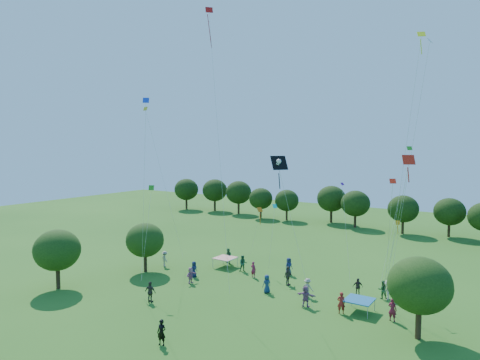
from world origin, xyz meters
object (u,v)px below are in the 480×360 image
Objects in this scene: near_tree_north at (145,240)px; pirate_kite at (280,165)px; near_tree_east at (420,285)px; tent_blue at (359,300)px; man_in_black at (162,332)px; near_tree_west at (57,250)px; tent_red_stripe at (225,258)px; red_high_kite at (213,65)px.

pirate_kite is at bearing -15.06° from near_tree_north.
pirate_kite is at bearing -154.76° from near_tree_east.
tent_blue is 16.44m from man_in_black.
man_in_black is (16.69, -3.16, -2.88)m from near_tree_west.
near_tree_north is at bearing -135.28° from tent_red_stripe.
man_in_black is (7.42, -18.08, -0.13)m from tent_red_stripe.
tent_blue is 1.22× the size of man_in_black.
tent_blue is 0.19× the size of pirate_kite.
tent_red_stripe is at bearing 138.65° from pirate_kite.
pirate_kite is (-3.97, -6.74, 11.37)m from tent_blue.
near_tree_west is 0.97× the size of near_tree_east.
pirate_kite reaches higher than near_tree_east.
pirate_kite reaches higher than man_in_black.
red_high_kite reaches higher than near_tree_north.
man_in_black is 0.15× the size of pirate_kite.
pirate_kite is (5.62, 6.62, 11.50)m from man_in_black.
tent_blue is at bearing 21.20° from near_tree_west.
near_tree_west is at bearing -171.20° from pirate_kite.
near_tree_east reaches higher than tent_red_stripe.
tent_red_stripe is 1.00× the size of tent_blue.
man_in_black is 14.41m from pirate_kite.
near_tree_east is 2.70× the size of tent_blue.
man_in_black reaches higher than tent_blue.
pirate_kite is 13.46m from red_high_kite.
near_tree_east is at bearing -25.94° from tent_blue.
red_high_kite reaches higher than near_tree_west.
near_tree_north is 18.31m from man_in_black.
near_tree_east is 3.29× the size of man_in_black.
man_in_black is at bearing -130.32° from pirate_kite.
near_tree_east is (28.41, -0.94, 0.41)m from near_tree_north.
man_in_black is (-9.59, -13.36, -0.13)m from tent_blue.
red_high_kite is at bearing 155.08° from pirate_kite.
pirate_kite is at bearing -41.35° from tent_red_stripe.
near_tree_east reaches higher than man_in_black.
near_tree_north is 21.93m from pirate_kite.
near_tree_west reaches higher than tent_red_stripe.
near_tree_east is 0.50× the size of pirate_kite.
near_tree_west is at bearing -121.86° from tent_red_stripe.
near_tree_north is 9.23m from tent_red_stripe.
red_high_kite is at bearing 96.92° from man_in_black.
near_tree_west reaches higher than tent_blue.
near_tree_east is at bearing -18.05° from tent_red_stripe.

